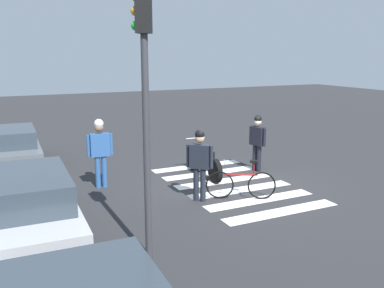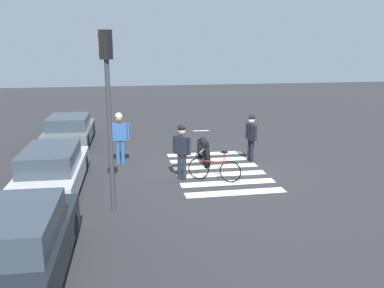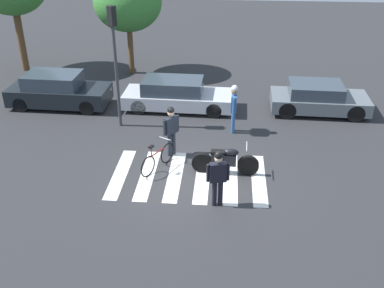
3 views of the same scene
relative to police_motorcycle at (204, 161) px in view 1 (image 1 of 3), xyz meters
name	(u,v)px [view 1 (image 1 of 3)]	position (x,y,z in m)	size (l,w,h in m)	color
ground_plane	(232,185)	(-1.15, -0.30, -0.48)	(60.00, 60.00, 0.00)	#2B2B2D
police_motorcycle	(204,161)	(0.00, 0.00, 0.00)	(2.18, 0.62, 1.07)	black
leaning_bicycle	(241,184)	(-2.21, 0.09, -0.08)	(0.88, 1.58, 1.02)	black
officer_on_foot	(257,139)	(-0.19, -1.76, 0.55)	(0.66, 0.30, 1.78)	black
officer_by_motorcycle	(200,160)	(-1.88, 1.10, 0.59)	(0.49, 0.53, 1.82)	#1E232D
pedestrian_bystander	(100,148)	(0.25, 3.06, 0.65)	(0.25, 0.71, 1.91)	#2D5999
crosswalk_stripes	(232,185)	(-1.15, -0.30, -0.47)	(4.95, 3.06, 0.01)	silver
car_silver_sedan	(30,204)	(-2.15, 5.10, 0.15)	(4.65, 1.82, 1.32)	black
car_grey_coupe	(9,148)	(3.78, 5.23, 0.14)	(4.04, 1.95, 1.27)	black
traffic_light_pole	(144,87)	(-4.18, 3.29, 2.62)	(0.33, 0.36, 4.65)	#38383D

